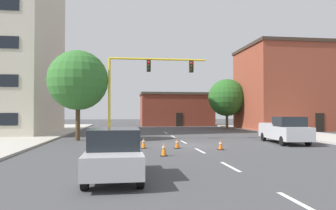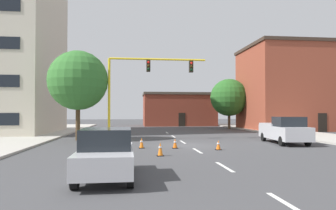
{
  "view_description": "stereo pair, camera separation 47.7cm",
  "coord_description": "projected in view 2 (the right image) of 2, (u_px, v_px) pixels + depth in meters",
  "views": [
    {
      "loc": [
        -4.37,
        -21.35,
        2.33
      ],
      "look_at": [
        -0.76,
        5.93,
        2.95
      ],
      "focal_mm": 33.35,
      "sensor_mm": 36.0,
      "label": 1
    },
    {
      "loc": [
        -3.9,
        -21.41,
        2.33
      ],
      "look_at": [
        -0.76,
        5.93,
        2.95
      ],
      "focal_mm": 33.35,
      "sensor_mm": 36.0,
      "label": 2
    }
  ],
  "objects": [
    {
      "name": "lane_stripe_seg_0",
      "position": [
        290.0,
        205.0,
        7.75
      ],
      "size": [
        0.16,
        2.4,
        0.01
      ],
      "primitive_type": "cube",
      "color": "silver",
      "rests_on": "ground_plane"
    },
    {
      "name": "building_row_right",
      "position": [
        299.0,
        88.0,
        41.42
      ],
      "size": [
        14.11,
        10.55,
        11.04
      ],
      "color": "brown",
      "rests_on": "ground_plane"
    },
    {
      "name": "tree_right_far",
      "position": [
        229.0,
        98.0,
        43.41
      ],
      "size": [
        5.18,
        5.18,
        6.95
      ],
      "color": "brown",
      "rests_on": "ground_plane"
    },
    {
      "name": "tree_left_near",
      "position": [
        78.0,
        81.0,
        25.66
      ],
      "size": [
        4.89,
        4.89,
        7.38
      ],
      "color": "#4C3823",
      "rests_on": "ground_plane"
    },
    {
      "name": "traffic_signal_gantry",
      "position": [
        123.0,
        113.0,
        25.69
      ],
      "size": [
        8.95,
        1.2,
        6.83
      ],
      "color": "yellow",
      "rests_on": "ground_plane"
    },
    {
      "name": "ground_plane",
      "position": [
        189.0,
        145.0,
        21.65
      ],
      "size": [
        160.0,
        160.0,
        0.0
      ],
      "primitive_type": "plane",
      "color": "#424244"
    },
    {
      "name": "building_brick_center",
      "position": [
        179.0,
        109.0,
        53.71
      ],
      "size": [
        12.27,
        7.43,
        5.56
      ],
      "color": "brown",
      "rests_on": "ground_plane"
    },
    {
      "name": "lane_stripe_seg_1",
      "position": [
        224.0,
        167.0,
        13.21
      ],
      "size": [
        0.16,
        2.4,
        0.01
      ],
      "primitive_type": "cube",
      "color": "silver",
      "rests_on": "ground_plane"
    },
    {
      "name": "lane_stripe_seg_2",
      "position": [
        198.0,
        151.0,
        18.67
      ],
      "size": [
        0.16,
        2.4,
        0.01
      ],
      "primitive_type": "cube",
      "color": "silver",
      "rests_on": "ground_plane"
    },
    {
      "name": "sidewalk_left",
      "position": [
        27.0,
        137.0,
        28.08
      ],
      "size": [
        6.0,
        56.0,
        0.14
      ],
      "primitive_type": "cube",
      "color": "#B2ADA3",
      "rests_on": "ground_plane"
    },
    {
      "name": "traffic_cone_roadside_c",
      "position": [
        218.0,
        145.0,
        19.13
      ],
      "size": [
        0.36,
        0.36,
        0.62
      ],
      "color": "black",
      "rests_on": "ground_plane"
    },
    {
      "name": "traffic_cone_roadside_a",
      "position": [
        160.0,
        149.0,
        16.48
      ],
      "size": [
        0.36,
        0.36,
        0.74
      ],
      "color": "black",
      "rests_on": "ground_plane"
    },
    {
      "name": "traffic_cone_roadside_b",
      "position": [
        175.0,
        143.0,
        19.93
      ],
      "size": [
        0.36,
        0.36,
        0.65
      ],
      "color": "black",
      "rests_on": "ground_plane"
    },
    {
      "name": "lane_stripe_seg_3",
      "position": [
        183.0,
        142.0,
        24.14
      ],
      "size": [
        0.16,
        2.4,
        0.01
      ],
      "primitive_type": "cube",
      "color": "silver",
      "rests_on": "ground_plane"
    },
    {
      "name": "pickup_truck_silver",
      "position": [
        284.0,
        130.0,
        23.0
      ],
      "size": [
        2.44,
        5.55,
        1.99
      ],
      "color": "#BCBCC1",
      "rests_on": "ground_plane"
    },
    {
      "name": "lane_stripe_seg_4",
      "position": [
        173.0,
        136.0,
        29.6
      ],
      "size": [
        0.16,
        2.4,
        0.01
      ],
      "primitive_type": "cube",
      "color": "silver",
      "rests_on": "ground_plane"
    },
    {
      "name": "lane_stripe_seg_5",
      "position": [
        167.0,
        133.0,
        35.06
      ],
      "size": [
        0.16,
        2.4,
        0.01
      ],
      "primitive_type": "cube",
      "color": "silver",
      "rests_on": "ground_plane"
    },
    {
      "name": "sidewalk_right",
      "position": [
        305.0,
        135.0,
        31.12
      ],
      "size": [
        6.0,
        56.0,
        0.14
      ],
      "primitive_type": "cube",
      "color": "#B2ADA3",
      "rests_on": "ground_plane"
    },
    {
      "name": "traffic_cone_roadside_d",
      "position": [
        142.0,
        143.0,
        19.99
      ],
      "size": [
        0.36,
        0.36,
        0.69
      ],
      "color": "black",
      "rests_on": "ground_plane"
    },
    {
      "name": "sedan_silver_near_left",
      "position": [
        106.0,
        153.0,
        11.0
      ],
      "size": [
        1.92,
        4.52,
        1.74
      ],
      "color": "#B7B7BC",
      "rests_on": "ground_plane"
    }
  ]
}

